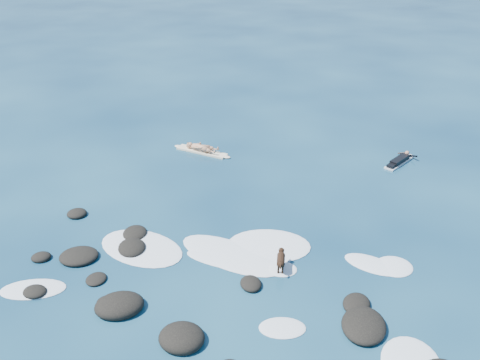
# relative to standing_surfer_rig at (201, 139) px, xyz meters

# --- Properties ---
(ground) EXTENTS (160.00, 160.00, 0.00)m
(ground) POSITION_rel_standing_surfer_rig_xyz_m (3.18, -8.20, -0.71)
(ground) COLOR #0A2642
(ground) RESTS_ON ground
(reef_rocks) EXTENTS (14.26, 7.29, 0.57)m
(reef_rocks) POSITION_rel_standing_surfer_rig_xyz_m (3.57, -10.91, -0.60)
(reef_rocks) COLOR black
(reef_rocks) RESTS_ON ground
(breaking_foam) EXTENTS (13.50, 6.97, 0.12)m
(breaking_foam) POSITION_rel_standing_surfer_rig_xyz_m (3.75, -8.72, -0.70)
(breaking_foam) COLOR white
(breaking_foam) RESTS_ON ground
(standing_surfer_rig) EXTENTS (3.13, 1.23, 1.81)m
(standing_surfer_rig) POSITION_rel_standing_surfer_rig_xyz_m (0.00, 0.00, 0.00)
(standing_surfer_rig) COLOR beige
(standing_surfer_rig) RESTS_ON ground
(paddling_surfer_rig) EXTENTS (1.57, 2.12, 0.39)m
(paddling_surfer_rig) POSITION_rel_standing_surfer_rig_xyz_m (9.44, 0.75, -0.58)
(paddling_surfer_rig) COLOR silver
(paddling_surfer_rig) RESTS_ON ground
(dog) EXTENTS (0.34, 1.07, 0.67)m
(dog) POSITION_rel_standing_surfer_rig_xyz_m (5.12, -8.62, -0.27)
(dog) COLOR black
(dog) RESTS_ON ground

